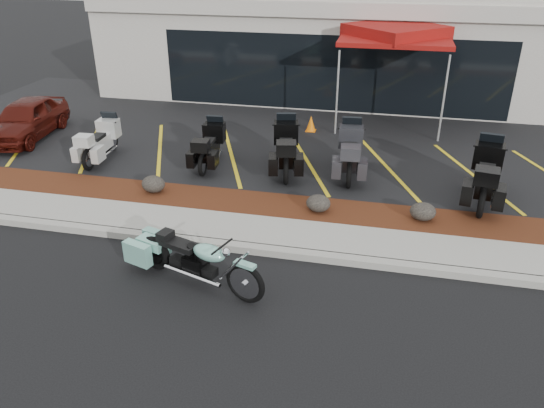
% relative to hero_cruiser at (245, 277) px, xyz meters
% --- Properties ---
extents(ground, '(90.00, 90.00, 0.00)m').
position_rel_hero_cruiser_xyz_m(ground, '(0.07, 0.73, -0.51)').
color(ground, black).
rests_on(ground, ground).
extents(curb, '(24.00, 0.25, 0.15)m').
position_rel_hero_cruiser_xyz_m(curb, '(0.07, 1.63, -0.44)').
color(curb, gray).
rests_on(curb, ground).
extents(sidewalk, '(24.00, 1.20, 0.15)m').
position_rel_hero_cruiser_xyz_m(sidewalk, '(0.07, 2.33, -0.44)').
color(sidewalk, gray).
rests_on(sidewalk, ground).
extents(mulch_bed, '(24.00, 1.20, 0.16)m').
position_rel_hero_cruiser_xyz_m(mulch_bed, '(0.07, 3.53, -0.43)').
color(mulch_bed, '#39140C').
rests_on(mulch_bed, ground).
extents(upper_lot, '(26.00, 9.60, 0.15)m').
position_rel_hero_cruiser_xyz_m(upper_lot, '(0.07, 8.93, -0.44)').
color(upper_lot, black).
rests_on(upper_lot, ground).
extents(dealership_building, '(18.00, 8.16, 4.00)m').
position_rel_hero_cruiser_xyz_m(dealership_building, '(0.07, 15.20, 1.49)').
color(dealership_building, '#ADA69C').
rests_on(dealership_building, ground).
extents(boulder_left, '(0.58, 0.48, 0.41)m').
position_rel_hero_cruiser_xyz_m(boulder_left, '(-3.28, 3.56, -0.15)').
color(boulder_left, black).
rests_on(boulder_left, mulch_bed).
extents(boulder_mid, '(0.55, 0.46, 0.39)m').
position_rel_hero_cruiser_xyz_m(boulder_mid, '(0.78, 3.41, -0.16)').
color(boulder_mid, black).
rests_on(boulder_mid, mulch_bed).
extents(boulder_right, '(0.56, 0.47, 0.40)m').
position_rel_hero_cruiser_xyz_m(boulder_right, '(3.08, 3.50, -0.15)').
color(boulder_right, black).
rests_on(boulder_right, mulch_bed).
extents(hero_cruiser, '(3.00, 1.61, 1.03)m').
position_rel_hero_cruiser_xyz_m(hero_cruiser, '(0.00, 0.00, 0.00)').
color(hero_cruiser, '#7DC3B2').
rests_on(hero_cruiser, ground).
extents(touring_white, '(0.87, 2.06, 1.18)m').
position_rel_hero_cruiser_xyz_m(touring_white, '(-5.60, 5.95, 0.22)').
color(touring_white, beige).
rests_on(touring_white, upper_lot).
extents(touring_black_front, '(0.92, 2.08, 1.18)m').
position_rel_hero_cruiser_xyz_m(touring_black_front, '(-2.54, 6.24, 0.23)').
color(touring_black_front, black).
rests_on(touring_black_front, upper_lot).
extents(touring_black_mid, '(1.32, 2.45, 1.35)m').
position_rel_hero_cruiser_xyz_m(touring_black_mid, '(-0.56, 6.39, 0.31)').
color(touring_black_mid, black).
rests_on(touring_black_mid, upper_lot).
extents(touring_grey, '(1.03, 2.33, 1.32)m').
position_rel_hero_cruiser_xyz_m(touring_grey, '(1.21, 6.50, 0.30)').
color(touring_grey, '#2C2C30').
rests_on(touring_grey, upper_lot).
extents(touring_black_rear, '(1.31, 2.53, 1.40)m').
position_rel_hero_cruiser_xyz_m(touring_black_rear, '(4.61, 5.64, 0.34)').
color(touring_black_rear, black).
rests_on(touring_black_rear, upper_lot).
extents(parked_car, '(1.81, 3.65, 1.20)m').
position_rel_hero_cruiser_xyz_m(parked_car, '(-8.71, 6.44, 0.23)').
color(parked_car, '#420F09').
rests_on(parked_car, upper_lot).
extents(traffic_cone, '(0.32, 0.32, 0.49)m').
position_rel_hero_cruiser_xyz_m(traffic_cone, '(-0.24, 8.98, -0.12)').
color(traffic_cone, orange).
rests_on(traffic_cone, upper_lot).
extents(popup_canopy, '(4.27, 4.27, 3.15)m').
position_rel_hero_cruiser_xyz_m(popup_canopy, '(2.13, 10.46, 2.50)').
color(popup_canopy, silver).
rests_on(popup_canopy, upper_lot).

